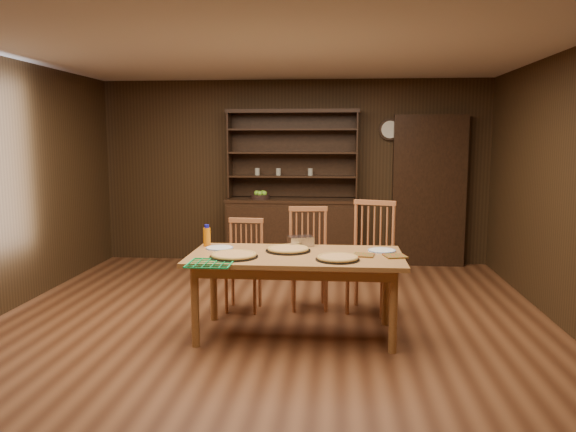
# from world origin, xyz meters

# --- Properties ---
(floor) EXTENTS (6.00, 6.00, 0.00)m
(floor) POSITION_xyz_m (0.00, 0.00, 0.00)
(floor) COLOR brown
(floor) RESTS_ON ground
(room_shell) EXTENTS (6.00, 6.00, 6.00)m
(room_shell) POSITION_xyz_m (0.00, 0.00, 1.58)
(room_shell) COLOR beige
(room_shell) RESTS_ON floor
(china_hutch) EXTENTS (1.84, 0.52, 2.17)m
(china_hutch) POSITION_xyz_m (-0.00, 2.75, 0.60)
(china_hutch) COLOR black
(china_hutch) RESTS_ON floor
(doorway) EXTENTS (1.00, 0.18, 2.10)m
(doorway) POSITION_xyz_m (1.90, 2.90, 1.05)
(doorway) COLOR black
(doorway) RESTS_ON floor
(wall_clock) EXTENTS (0.30, 0.05, 0.30)m
(wall_clock) POSITION_xyz_m (1.35, 2.96, 1.90)
(wall_clock) COLOR black
(wall_clock) RESTS_ON room_shell
(dining_table) EXTENTS (1.90, 0.95, 0.75)m
(dining_table) POSITION_xyz_m (0.27, -0.13, 0.67)
(dining_table) COLOR #A7703A
(dining_table) RESTS_ON floor
(chair_left) EXTENTS (0.41, 0.39, 0.95)m
(chair_left) POSITION_xyz_m (-0.33, 0.65, 0.50)
(chair_left) COLOR #BB6E40
(chair_left) RESTS_ON floor
(chair_center) EXTENTS (0.48, 0.46, 1.06)m
(chair_center) POSITION_xyz_m (0.33, 0.79, 0.56)
(chair_center) COLOR #BB6E40
(chair_center) RESTS_ON floor
(chair_right) EXTENTS (0.58, 0.57, 1.14)m
(chair_right) POSITION_xyz_m (0.99, 0.72, 0.61)
(chair_right) COLOR #BB6E40
(chair_right) RESTS_ON floor
(pizza_left) EXTENTS (0.42, 0.42, 0.04)m
(pizza_left) POSITION_xyz_m (-0.26, -0.30, 0.77)
(pizza_left) COLOR black
(pizza_left) RESTS_ON dining_table
(pizza_right) EXTENTS (0.38, 0.38, 0.04)m
(pizza_right) POSITION_xyz_m (0.64, -0.34, 0.77)
(pizza_right) COLOR black
(pizza_right) RESTS_ON dining_table
(pizza_center) EXTENTS (0.41, 0.41, 0.04)m
(pizza_center) POSITION_xyz_m (0.19, 0.00, 0.77)
(pizza_center) COLOR black
(pizza_center) RESTS_ON dining_table
(cooling_rack) EXTENTS (0.38, 0.38, 0.02)m
(cooling_rack) POSITION_xyz_m (-0.41, -0.58, 0.76)
(cooling_rack) COLOR #0CA049
(cooling_rack) RESTS_ON dining_table
(plate_left) EXTENTS (0.26, 0.26, 0.02)m
(plate_left) POSITION_xyz_m (-0.47, 0.06, 0.76)
(plate_left) COLOR white
(plate_left) RESTS_ON dining_table
(plate_right) EXTENTS (0.25, 0.25, 0.02)m
(plate_right) POSITION_xyz_m (1.04, 0.07, 0.76)
(plate_right) COLOR white
(plate_right) RESTS_ON dining_table
(foil_dish) EXTENTS (0.27, 0.23, 0.09)m
(foil_dish) POSITION_xyz_m (0.28, 0.27, 0.80)
(foil_dish) COLOR silver
(foil_dish) RESTS_ON dining_table
(juice_bottle) EXTENTS (0.07, 0.07, 0.21)m
(juice_bottle) POSITION_xyz_m (-0.61, 0.18, 0.85)
(juice_bottle) COLOR orange
(juice_bottle) RESTS_ON dining_table
(pot_holder_a) EXTENTS (0.22, 0.22, 0.01)m
(pot_holder_a) POSITION_xyz_m (1.14, -0.17, 0.76)
(pot_holder_a) COLOR #B22314
(pot_holder_a) RESTS_ON dining_table
(pot_holder_b) EXTENTS (0.20, 0.20, 0.01)m
(pot_holder_b) POSITION_xyz_m (0.87, -0.14, 0.76)
(pot_holder_b) COLOR #B22314
(pot_holder_b) RESTS_ON dining_table
(fruit_bowl) EXTENTS (0.28, 0.28, 0.12)m
(fruit_bowl) POSITION_xyz_m (-0.44, 2.69, 0.98)
(fruit_bowl) COLOR black
(fruit_bowl) RESTS_ON china_hutch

